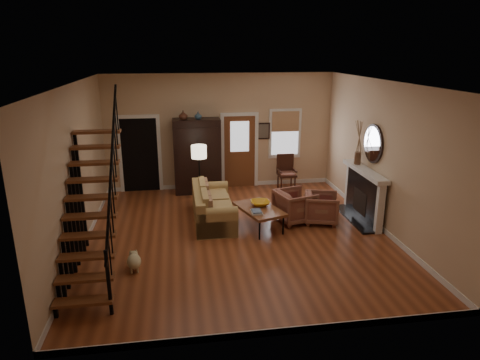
{
  "coord_description": "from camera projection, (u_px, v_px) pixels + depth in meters",
  "views": [
    {
      "loc": [
        -1.25,
        -8.56,
        3.95
      ],
      "look_at": [
        0.1,
        0.4,
        1.15
      ],
      "focal_mm": 32.0,
      "sensor_mm": 36.0,
      "label": 1
    }
  ],
  "objects": [
    {
      "name": "staircase",
      "position": [
        89.0,
        191.0,
        7.34
      ],
      "size": [
        0.94,
        2.8,
        3.2
      ],
      "primitive_type": null,
      "color": "brown",
      "rests_on": "ground"
    },
    {
      "name": "side_chair",
      "position": [
        287.0,
        173.0,
        12.34
      ],
      "size": [
        0.54,
        0.54,
        1.02
      ],
      "primitive_type": null,
      "color": "#391C12",
      "rests_on": "ground"
    },
    {
      "name": "armoire",
      "position": [
        197.0,
        156.0,
        12.0
      ],
      "size": [
        1.3,
        0.6,
        2.1
      ],
      "primitive_type": null,
      "color": "black",
      "rests_on": "ground"
    },
    {
      "name": "armchair_left",
      "position": [
        321.0,
        208.0,
        10.05
      ],
      "size": [
        0.95,
        0.94,
        0.71
      ],
      "primitive_type": "imported",
      "rotation": [
        0.0,
        0.0,
        1.29
      ],
      "color": "maroon",
      "rests_on": "ground"
    },
    {
      "name": "coffee_table",
      "position": [
        259.0,
        218.0,
        9.76
      ],
      "size": [
        1.11,
        1.45,
        0.49
      ],
      "primitive_type": null,
      "rotation": [
        0.0,
        0.0,
        0.32
      ],
      "color": "brown",
      "rests_on": "ground"
    },
    {
      "name": "room",
      "position": [
        211.0,
        151.0,
        10.6
      ],
      "size": [
        7.0,
        7.33,
        3.3
      ],
      "color": "brown",
      "rests_on": "ground"
    },
    {
      "name": "armchair_right",
      "position": [
        295.0,
        206.0,
        10.1
      ],
      "size": [
        1.02,
        1.01,
        0.76
      ],
      "primitive_type": "imported",
      "rotation": [
        0.0,
        0.0,
        1.84
      ],
      "color": "maroon",
      "rests_on": "ground"
    },
    {
      "name": "vase_a",
      "position": [
        183.0,
        115.0,
        11.51
      ],
      "size": [
        0.24,
        0.24,
        0.25
      ],
      "primitive_type": "imported",
      "color": "#4C2619",
      "rests_on": "armoire"
    },
    {
      "name": "fireplace",
      "position": [
        365.0,
        190.0,
        10.14
      ],
      "size": [
        0.33,
        1.95,
        2.3
      ],
      "color": "black",
      "rests_on": "ground"
    },
    {
      "name": "sofa",
      "position": [
        213.0,
        205.0,
        10.11
      ],
      "size": [
        0.91,
        2.1,
        0.78
      ],
      "primitive_type": null,
      "rotation": [
        0.0,
        0.0,
        -0.0
      ],
      "color": "tan",
      "rests_on": "ground"
    },
    {
      "name": "floor_lamp",
      "position": [
        200.0,
        178.0,
        10.75
      ],
      "size": [
        0.44,
        0.44,
        1.66
      ],
      "primitive_type": null,
      "rotation": [
        0.0,
        0.0,
        0.17
      ],
      "color": "black",
      "rests_on": "ground"
    },
    {
      "name": "vase_b",
      "position": [
        198.0,
        116.0,
        11.57
      ],
      "size": [
        0.2,
        0.2,
        0.21
      ],
      "primitive_type": "imported",
      "color": "#334C60",
      "rests_on": "armoire"
    },
    {
      "name": "books",
      "position": [
        257.0,
        212.0,
        9.37
      ],
      "size": [
        0.23,
        0.32,
        0.06
      ],
      "primitive_type": null,
      "color": "beige",
      "rests_on": "coffee_table"
    },
    {
      "name": "dog",
      "position": [
        134.0,
        262.0,
        7.9
      ],
      "size": [
        0.31,
        0.47,
        0.32
      ],
      "primitive_type": null,
      "rotation": [
        0.0,
        0.0,
        0.11
      ],
      "color": "beige",
      "rests_on": "ground"
    },
    {
      "name": "bowl",
      "position": [
        260.0,
        203.0,
        9.82
      ],
      "size": [
        0.44,
        0.44,
        0.11
      ],
      "primitive_type": "imported",
      "color": "orange",
      "rests_on": "coffee_table"
    }
  ]
}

